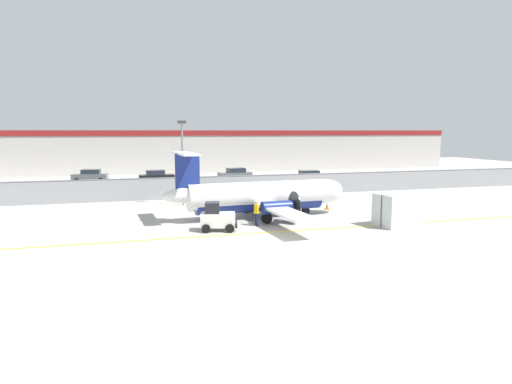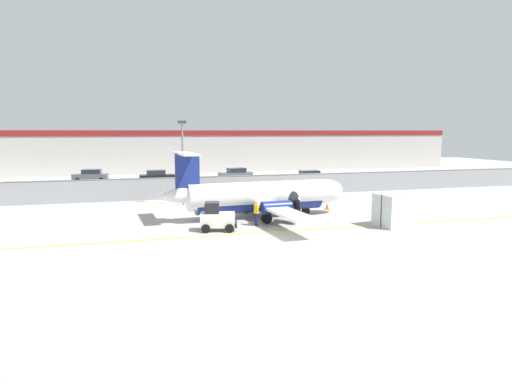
# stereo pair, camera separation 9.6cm
# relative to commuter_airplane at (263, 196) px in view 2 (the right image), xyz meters

# --- Properties ---
(ground_plane) EXTENTS (140.00, 140.00, 0.01)m
(ground_plane) POSITION_rel_commuter_airplane_xyz_m (-1.14, -4.91, -1.60)
(ground_plane) COLOR #ADA89E
(perimeter_fence) EXTENTS (98.00, 0.10, 2.10)m
(perimeter_fence) POSITION_rel_commuter_airplane_xyz_m (-1.14, 11.09, -0.49)
(perimeter_fence) COLOR gray
(perimeter_fence) RESTS_ON ground
(parking_lot_strip) EXTENTS (98.00, 17.00, 0.12)m
(parking_lot_strip) POSITION_rel_commuter_airplane_xyz_m (-1.14, 22.59, -1.54)
(parking_lot_strip) COLOR #38383A
(parking_lot_strip) RESTS_ON ground
(background_building) EXTENTS (91.00, 8.10, 6.50)m
(background_building) POSITION_rel_commuter_airplane_xyz_m (-1.14, 41.08, 1.66)
(background_building) COLOR #BCB7B2
(background_building) RESTS_ON ground
(commuter_airplane) EXTENTS (14.07, 16.07, 4.92)m
(commuter_airplane) POSITION_rel_commuter_airplane_xyz_m (0.00, 0.00, 0.00)
(commuter_airplane) COLOR white
(commuter_airplane) RESTS_ON ground
(baggage_tug) EXTENTS (2.51, 1.80, 1.88)m
(baggage_tug) POSITION_rel_commuter_airplane_xyz_m (-4.17, -3.57, -0.75)
(baggage_tug) COLOR silver
(baggage_tug) RESTS_ON ground
(ground_crew_worker) EXTENTS (0.35, 0.54, 1.70)m
(ground_crew_worker) POSITION_rel_commuter_airplane_xyz_m (-1.28, -2.70, -0.65)
(ground_crew_worker) COLOR #191E4C
(ground_crew_worker) RESTS_ON ground
(cargo_container) EXTENTS (2.67, 2.33, 2.20)m
(cargo_container) POSITION_rel_commuter_airplane_xyz_m (7.70, -5.42, -0.50)
(cargo_container) COLOR silver
(cargo_container) RESTS_ON ground
(traffic_cone_near_left) EXTENTS (0.36, 0.36, 0.64)m
(traffic_cone_near_left) POSITION_rel_commuter_airplane_xyz_m (3.15, 0.51, -1.29)
(traffic_cone_near_left) COLOR orange
(traffic_cone_near_left) RESTS_ON ground
(traffic_cone_near_right) EXTENTS (0.36, 0.36, 0.64)m
(traffic_cone_near_right) POSITION_rel_commuter_airplane_xyz_m (6.10, 1.92, -1.29)
(traffic_cone_near_right) COLOR orange
(traffic_cone_near_right) RESTS_ON ground
(parked_car_0) EXTENTS (4.37, 2.39, 1.58)m
(parked_car_0) POSITION_rel_commuter_airplane_xyz_m (-13.90, 27.89, -0.71)
(parked_car_0) COLOR slate
(parked_car_0) RESTS_ON parking_lot_strip
(parked_car_1) EXTENTS (4.22, 2.05, 1.58)m
(parked_car_1) POSITION_rel_commuter_airplane_xyz_m (-6.09, 24.42, -0.71)
(parked_car_1) COLOR black
(parked_car_1) RESTS_ON parking_lot_strip
(parked_car_2) EXTENTS (4.33, 2.29, 1.58)m
(parked_car_2) POSITION_rel_commuter_airplane_xyz_m (3.85, 24.81, -0.71)
(parked_car_2) COLOR slate
(parked_car_2) RESTS_ON parking_lot_strip
(parked_car_3) EXTENTS (4.26, 2.13, 1.58)m
(parked_car_3) POSITION_rel_commuter_airplane_xyz_m (11.66, 18.79, -0.71)
(parked_car_3) COLOR gray
(parked_car_3) RESTS_ON parking_lot_strip
(apron_light_pole) EXTENTS (0.70, 0.30, 7.27)m
(apron_light_pole) POSITION_rel_commuter_airplane_xyz_m (-4.94, 7.50, 2.70)
(apron_light_pole) COLOR slate
(apron_light_pole) RESTS_ON ground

